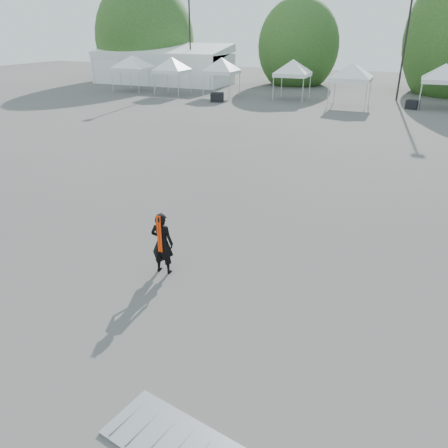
% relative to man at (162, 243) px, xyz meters
% --- Properties ---
extents(ground, '(120.00, 120.00, 0.00)m').
position_rel_man_xyz_m(ground, '(0.83, 1.46, -0.82)').
color(ground, '#474442').
rests_on(ground, ground).
extents(marquee, '(15.00, 6.25, 4.23)m').
position_rel_man_xyz_m(marquee, '(-21.17, 36.46, 1.15)').
color(marquee, white).
rests_on(marquee, ground).
extents(light_pole_west, '(0.60, 0.25, 10.30)m').
position_rel_man_xyz_m(light_pole_west, '(-17.17, 35.46, 4.95)').
color(light_pole_west, black).
rests_on(light_pole_west, ground).
extents(light_pole_east, '(0.60, 0.25, 9.80)m').
position_rel_man_xyz_m(light_pole_east, '(3.83, 33.46, 4.70)').
color(light_pole_east, black).
rests_on(light_pole_east, ground).
extents(tree_far_w, '(4.80, 4.80, 7.30)m').
position_rel_man_xyz_m(tree_far_w, '(-25.17, 39.46, 3.72)').
color(tree_far_w, '#382314').
rests_on(tree_far_w, ground).
extents(tree_mid_w, '(4.16, 4.16, 6.33)m').
position_rel_man_xyz_m(tree_mid_w, '(-7.17, 41.46, 3.11)').
color(tree_mid_w, '#382314').
rests_on(tree_mid_w, ground).
extents(tent_a, '(4.52, 4.52, 3.88)m').
position_rel_man_xyz_m(tent_a, '(-20.64, 29.80, 2.24)').
color(tent_a, silver).
rests_on(tent_a, ground).
extents(tent_b, '(3.84, 3.84, 3.88)m').
position_rel_man_xyz_m(tent_b, '(-15.83, 28.99, 2.24)').
color(tent_b, silver).
rests_on(tent_b, ground).
extents(tent_c, '(3.90, 3.90, 3.88)m').
position_rel_man_xyz_m(tent_c, '(-11.26, 29.97, 2.24)').
color(tent_c, silver).
rests_on(tent_c, ground).
extents(tent_d, '(3.95, 3.95, 3.88)m').
position_rel_man_xyz_m(tent_d, '(-4.73, 30.26, 2.24)').
color(tent_d, silver).
rests_on(tent_d, ground).
extents(tent_e, '(4.28, 4.28, 3.88)m').
position_rel_man_xyz_m(tent_e, '(0.44, 28.52, 2.24)').
color(tent_e, silver).
rests_on(tent_e, ground).
extents(tent_f, '(4.31, 4.31, 3.88)m').
position_rel_man_xyz_m(tent_f, '(7.06, 30.18, 2.24)').
color(tent_f, silver).
rests_on(tent_f, ground).
extents(man, '(0.61, 0.42, 1.64)m').
position_rel_man_xyz_m(man, '(0.00, 0.00, 0.00)').
color(man, black).
rests_on(man, ground).
extents(barrier_mid, '(2.23, 1.41, 0.07)m').
position_rel_man_xyz_m(barrier_mid, '(2.69, -4.41, -0.79)').
color(barrier_mid, '#ABAEB3').
rests_on(barrier_mid, ground).
extents(crate_west, '(1.12, 0.94, 0.77)m').
position_rel_man_xyz_m(crate_west, '(-10.18, 26.50, -0.43)').
color(crate_west, black).
rests_on(crate_west, ground).
extents(crate_mid, '(1.06, 0.93, 0.69)m').
position_rel_man_xyz_m(crate_mid, '(5.21, 29.06, -0.48)').
color(crate_mid, black).
rests_on(crate_mid, ground).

